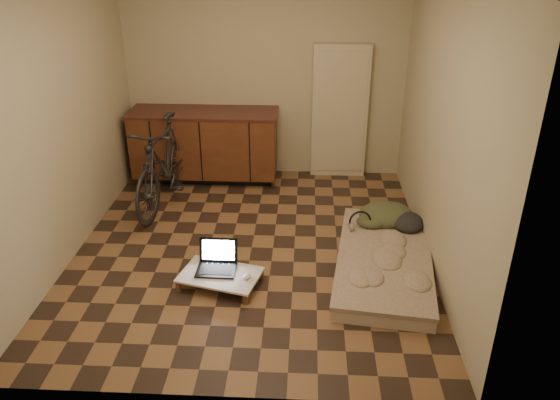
# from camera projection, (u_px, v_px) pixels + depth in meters

# --- Properties ---
(room_shell) EXTENTS (3.50, 4.00, 2.60)m
(room_shell) POSITION_uv_depth(u_px,v_px,m) (248.00, 126.00, 5.01)
(room_shell) COLOR brown
(room_shell) RESTS_ON ground
(cabinets) EXTENTS (1.84, 0.62, 0.91)m
(cabinets) POSITION_uv_depth(u_px,v_px,m) (205.00, 145.00, 6.93)
(cabinets) COLOR black
(cabinets) RESTS_ON ground
(appliance_panel) EXTENTS (0.70, 0.10, 1.70)m
(appliance_panel) POSITION_uv_depth(u_px,v_px,m) (340.00, 112.00, 6.90)
(appliance_panel) COLOR beige
(appliance_panel) RESTS_ON ground
(bicycle) EXTENTS (0.71, 1.80, 1.14)m
(bicycle) POSITION_uv_depth(u_px,v_px,m) (163.00, 159.00, 6.24)
(bicycle) COLOR black
(bicycle) RESTS_ON ground
(futon) EXTENTS (1.10, 1.91, 0.16)m
(futon) POSITION_uv_depth(u_px,v_px,m) (384.00, 261.00, 5.20)
(futon) COLOR beige
(futon) RESTS_ON ground
(clothing_pile) EXTENTS (0.67, 0.58, 0.24)m
(clothing_pile) POSITION_uv_depth(u_px,v_px,m) (392.00, 211.00, 5.71)
(clothing_pile) COLOR #3A4226
(clothing_pile) RESTS_ON futon
(headphones) EXTENTS (0.30, 0.28, 0.17)m
(headphones) POSITION_uv_depth(u_px,v_px,m) (360.00, 221.00, 5.58)
(headphones) COLOR black
(headphones) RESTS_ON futon
(lap_desk) EXTENTS (0.80, 0.62, 0.12)m
(lap_desk) POSITION_uv_depth(u_px,v_px,m) (220.00, 275.00, 4.95)
(lap_desk) COLOR brown
(lap_desk) RESTS_ON ground
(laptop) EXTENTS (0.36, 0.32, 0.24)m
(laptop) POSITION_uv_depth(u_px,v_px,m) (217.00, 263.00, 5.00)
(laptop) COLOR black
(laptop) RESTS_ON lap_desk
(mouse) EXTENTS (0.10, 0.12, 0.04)m
(mouse) POSITION_uv_depth(u_px,v_px,m) (247.00, 276.00, 4.87)
(mouse) COLOR white
(mouse) RESTS_ON lap_desk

